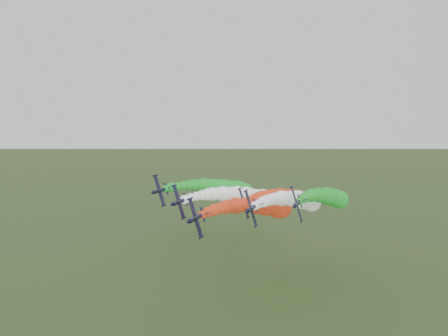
# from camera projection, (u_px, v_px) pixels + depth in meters

# --- Properties ---
(jet_lead) EXTENTS (10.59, 71.76, 16.64)m
(jet_lead) POSITION_uv_depth(u_px,v_px,m) (266.00, 206.00, 134.90)
(jet_lead) COLOR black
(jet_lead) RESTS_ON ground
(jet_inner_left) EXTENTS (10.64, 71.81, 16.69)m
(jet_inner_left) POSITION_uv_depth(u_px,v_px,m) (245.00, 196.00, 148.20)
(jet_inner_left) COLOR black
(jet_inner_left) RESTS_ON ground
(jet_inner_right) EXTENTS (10.40, 71.57, 16.46)m
(jet_inner_right) POSITION_uv_depth(u_px,v_px,m) (298.00, 200.00, 141.64)
(jet_inner_right) COLOR black
(jet_inner_right) RESTS_ON ground
(jet_outer_left) EXTENTS (10.31, 71.48, 16.36)m
(jet_outer_left) POSITION_uv_depth(u_px,v_px,m) (228.00, 188.00, 158.67)
(jet_outer_left) COLOR black
(jet_outer_left) RESTS_ON ground
(jet_outer_right) EXTENTS (10.48, 71.65, 16.53)m
(jet_outer_right) POSITION_uv_depth(u_px,v_px,m) (329.00, 197.00, 145.51)
(jet_outer_right) COLOR black
(jet_outer_right) RESTS_ON ground
(jet_trail) EXTENTS (10.22, 71.39, 16.28)m
(jet_trail) POSITION_uv_depth(u_px,v_px,m) (287.00, 198.00, 162.42)
(jet_trail) COLOR black
(jet_trail) RESTS_ON ground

